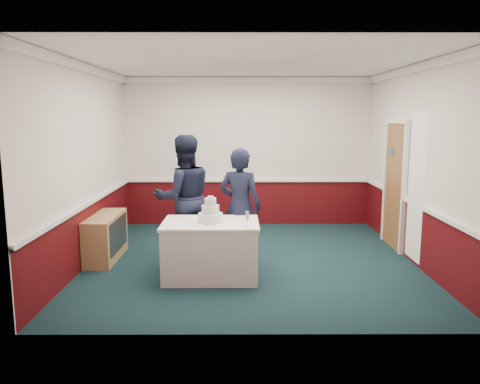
{
  "coord_description": "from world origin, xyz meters",
  "views": [
    {
      "loc": [
        -0.2,
        -7.03,
        2.24
      ],
      "look_at": [
        -0.17,
        -0.1,
        1.1
      ],
      "focal_mm": 35.0,
      "sensor_mm": 36.0,
      "label": 1
    }
  ],
  "objects_px": {
    "champagne_flute": "(247,216)",
    "sideboard": "(106,237)",
    "person_man": "(184,198)",
    "cake_table": "(211,249)",
    "wedding_cake": "(210,214)",
    "cake_knife": "(207,225)",
    "person_woman": "(240,207)"
  },
  "relations": [
    {
      "from": "wedding_cake",
      "to": "cake_knife",
      "type": "distance_m",
      "value": 0.23
    },
    {
      "from": "person_woman",
      "to": "wedding_cake",
      "type": "bearing_deg",
      "value": 73.5
    },
    {
      "from": "sideboard",
      "to": "cake_knife",
      "type": "distance_m",
      "value": 2.02
    },
    {
      "from": "cake_table",
      "to": "wedding_cake",
      "type": "relative_size",
      "value": 3.63
    },
    {
      "from": "cake_table",
      "to": "sideboard",
      "type": "bearing_deg",
      "value": 153.46
    },
    {
      "from": "champagne_flute",
      "to": "sideboard",
      "type": "bearing_deg",
      "value": 152.83
    },
    {
      "from": "sideboard",
      "to": "cake_table",
      "type": "relative_size",
      "value": 0.91
    },
    {
      "from": "sideboard",
      "to": "champagne_flute",
      "type": "distance_m",
      "value": 2.54
    },
    {
      "from": "cake_knife",
      "to": "person_woman",
      "type": "relative_size",
      "value": 0.12
    },
    {
      "from": "cake_table",
      "to": "person_woman",
      "type": "bearing_deg",
      "value": 54.78
    },
    {
      "from": "wedding_cake",
      "to": "champagne_flute",
      "type": "bearing_deg",
      "value": -29.25
    },
    {
      "from": "cake_knife",
      "to": "person_man",
      "type": "xyz_separation_m",
      "value": [
        -0.43,
        1.07,
        0.18
      ]
    },
    {
      "from": "person_woman",
      "to": "sideboard",
      "type": "bearing_deg",
      "value": 11.4
    },
    {
      "from": "cake_knife",
      "to": "sideboard",
      "type": "bearing_deg",
      "value": 150.87
    },
    {
      "from": "sideboard",
      "to": "person_man",
      "type": "bearing_deg",
      "value": 0.79
    },
    {
      "from": "cake_table",
      "to": "cake_knife",
      "type": "relative_size",
      "value": 6.0
    },
    {
      "from": "sideboard",
      "to": "wedding_cake",
      "type": "bearing_deg",
      "value": -26.54
    },
    {
      "from": "person_man",
      "to": "cake_knife",
      "type": "bearing_deg",
      "value": 92.41
    },
    {
      "from": "person_man",
      "to": "wedding_cake",
      "type": "bearing_deg",
      "value": 98.43
    },
    {
      "from": "sideboard",
      "to": "wedding_cake",
      "type": "relative_size",
      "value": 3.3
    },
    {
      "from": "sideboard",
      "to": "wedding_cake",
      "type": "height_order",
      "value": "wedding_cake"
    },
    {
      "from": "cake_table",
      "to": "champagne_flute",
      "type": "relative_size",
      "value": 6.44
    },
    {
      "from": "cake_table",
      "to": "champagne_flute",
      "type": "distance_m",
      "value": 0.78
    },
    {
      "from": "sideboard",
      "to": "cake_knife",
      "type": "height_order",
      "value": "cake_knife"
    },
    {
      "from": "wedding_cake",
      "to": "person_man",
      "type": "height_order",
      "value": "person_man"
    },
    {
      "from": "champagne_flute",
      "to": "cake_table",
      "type": "bearing_deg",
      "value": 150.75
    },
    {
      "from": "cake_table",
      "to": "person_man",
      "type": "distance_m",
      "value": 1.14
    },
    {
      "from": "sideboard",
      "to": "person_man",
      "type": "height_order",
      "value": "person_man"
    },
    {
      "from": "champagne_flute",
      "to": "cake_knife",
      "type": "bearing_deg",
      "value": 171.42
    },
    {
      "from": "cake_table",
      "to": "cake_knife",
      "type": "height_order",
      "value": "cake_knife"
    },
    {
      "from": "cake_knife",
      "to": "wedding_cake",
      "type": "bearing_deg",
      "value": 84.48
    },
    {
      "from": "person_man",
      "to": "person_woman",
      "type": "bearing_deg",
      "value": 142.03
    }
  ]
}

